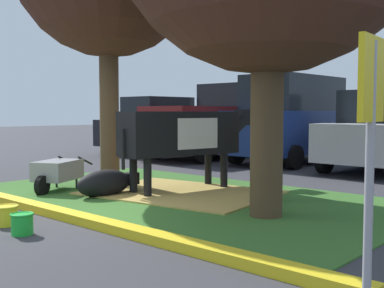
% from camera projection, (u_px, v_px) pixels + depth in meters
% --- Properties ---
extents(ground_plane, '(80.00, 80.00, 0.00)m').
position_uv_depth(ground_plane, '(78.00, 213.00, 7.12)').
color(ground_plane, '#38383D').
extents(grass_island, '(7.68, 4.44, 0.02)m').
position_uv_depth(grass_island, '(180.00, 196.00, 8.52)').
color(grass_island, '#386B28').
rests_on(grass_island, ground).
extents(curb_yellow, '(8.88, 0.24, 0.12)m').
position_uv_depth(curb_yellow, '(63.00, 214.00, 6.77)').
color(curb_yellow, yellow).
rests_on(curb_yellow, ground).
extents(hay_bedding, '(3.52, 2.85, 0.04)m').
position_uv_depth(hay_bedding, '(181.00, 193.00, 8.75)').
color(hay_bedding, tan).
rests_on(hay_bedding, ground).
extents(cow_holstein, '(1.13, 3.10, 1.54)m').
position_uv_depth(cow_holstein, '(185.00, 134.00, 9.02)').
color(cow_holstein, black).
rests_on(cow_holstein, ground).
extents(calf_lying, '(0.49, 1.30, 0.48)m').
position_uv_depth(calf_lying, '(106.00, 183.00, 8.50)').
color(calf_lying, black).
rests_on(calf_lying, ground).
extents(person_handler, '(0.34, 0.53, 1.52)m').
position_uv_depth(person_handler, '(273.00, 154.00, 7.86)').
color(person_handler, slate).
rests_on(person_handler, ground).
extents(person_visitor_near, '(0.44, 0.36, 1.54)m').
position_uv_depth(person_visitor_near, '(259.00, 148.00, 9.02)').
color(person_visitor_near, slate).
rests_on(person_visitor_near, ground).
extents(wheelbarrow, '(1.07, 1.57, 0.63)m').
position_uv_depth(wheelbarrow, '(57.00, 171.00, 9.03)').
color(wheelbarrow, gray).
rests_on(wheelbarrow, ground).
extents(parking_sign, '(0.08, 0.44, 1.99)m').
position_uv_depth(parking_sign, '(371.00, 126.00, 3.17)').
color(parking_sign, '#99999E').
rests_on(parking_sign, ground).
extents(bucket_yellow, '(0.33, 0.33, 0.26)m').
position_uv_depth(bucket_yellow, '(6.00, 215.00, 6.35)').
color(bucket_yellow, yellow).
rests_on(bucket_yellow, ground).
extents(bucket_green, '(0.28, 0.28, 0.26)m').
position_uv_depth(bucket_green, '(22.00, 223.00, 5.87)').
color(bucket_green, green).
rests_on(bucket_green, ground).
extents(sedan_red, '(2.08, 4.43, 2.02)m').
position_uv_depth(sedan_red, '(158.00, 126.00, 17.49)').
color(sedan_red, black).
rests_on(sedan_red, ground).
extents(pickup_truck_maroon, '(2.30, 5.44, 2.42)m').
position_uv_depth(pickup_truck_maroon, '(218.00, 123.00, 15.77)').
color(pickup_truck_maroon, maroon).
rests_on(pickup_truck_maroon, ground).
extents(suv_dark_grey, '(2.19, 4.63, 2.52)m').
position_uv_depth(suv_dark_grey, '(294.00, 119.00, 14.12)').
color(suv_dark_grey, navy).
rests_on(suv_dark_grey, ground).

